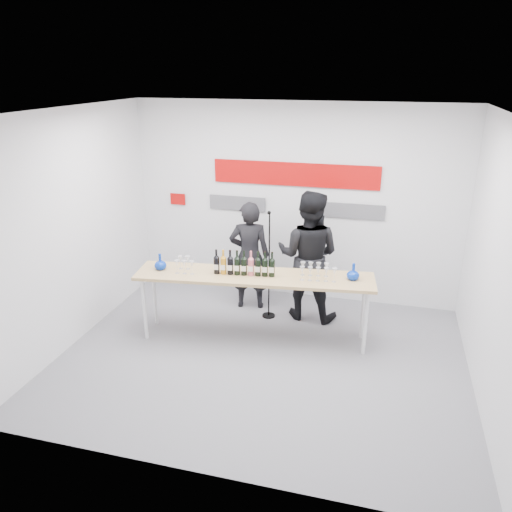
# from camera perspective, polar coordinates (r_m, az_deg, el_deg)

# --- Properties ---
(ground) EXTENTS (5.00, 5.00, 0.00)m
(ground) POSITION_cam_1_polar(r_m,az_deg,el_deg) (6.43, 0.64, -11.54)
(ground) COLOR slate
(ground) RESTS_ON ground
(back_wall) EXTENTS (5.00, 0.04, 3.00)m
(back_wall) POSITION_cam_1_polar(r_m,az_deg,el_deg) (7.64, 4.41, 6.02)
(back_wall) COLOR silver
(back_wall) RESTS_ON ground
(signage) EXTENTS (3.38, 0.02, 0.79)m
(signage) POSITION_cam_1_polar(r_m,az_deg,el_deg) (7.55, 4.01, 8.25)
(signage) COLOR #AC0807
(signage) RESTS_ON back_wall
(tasting_table) EXTENTS (3.13, 0.99, 0.92)m
(tasting_table) POSITION_cam_1_polar(r_m,az_deg,el_deg) (6.47, -0.23, -2.75)
(tasting_table) COLOR tan
(tasting_table) RESTS_ON ground
(wine_bottles) EXTENTS (0.80, 0.17, 0.33)m
(wine_bottles) POSITION_cam_1_polar(r_m,az_deg,el_deg) (6.39, -1.38, -0.80)
(wine_bottles) COLOR black
(wine_bottles) RESTS_ON tasting_table
(decanter_left) EXTENTS (0.16, 0.16, 0.21)m
(decanter_left) POSITION_cam_1_polar(r_m,az_deg,el_deg) (6.71, -10.90, -0.63)
(decanter_left) COLOR #082D9E
(decanter_left) RESTS_ON tasting_table
(decanter_right) EXTENTS (0.16, 0.16, 0.21)m
(decanter_right) POSITION_cam_1_polar(r_m,az_deg,el_deg) (6.39, 11.06, -1.75)
(decanter_right) COLOR #082D9E
(decanter_right) RESTS_ON tasting_table
(glasses_left) EXTENTS (0.28, 0.24, 0.18)m
(glasses_left) POSITION_cam_1_polar(r_m,az_deg,el_deg) (6.57, -8.20, -1.05)
(glasses_left) COLOR silver
(glasses_left) RESTS_ON tasting_table
(glasses_right) EXTENTS (0.48, 0.26, 0.18)m
(glasses_right) POSITION_cam_1_polar(r_m,az_deg,el_deg) (6.34, 6.93, -1.81)
(glasses_right) COLOR silver
(glasses_right) RESTS_ON tasting_table
(presenter_left) EXTENTS (0.67, 0.51, 1.64)m
(presenter_left) POSITION_cam_1_polar(r_m,az_deg,el_deg) (7.39, -0.75, 0.04)
(presenter_left) COLOR black
(presenter_left) RESTS_ON ground
(presenter_right) EXTENTS (0.97, 0.79, 1.88)m
(presenter_right) POSITION_cam_1_polar(r_m,az_deg,el_deg) (7.09, 5.98, 0.02)
(presenter_right) COLOR black
(presenter_right) RESTS_ON ground
(mic_stand) EXTENTS (0.19, 0.19, 1.61)m
(mic_stand) POSITION_cam_1_polar(r_m,az_deg,el_deg) (7.19, 1.48, -3.41)
(mic_stand) COLOR black
(mic_stand) RESTS_ON ground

